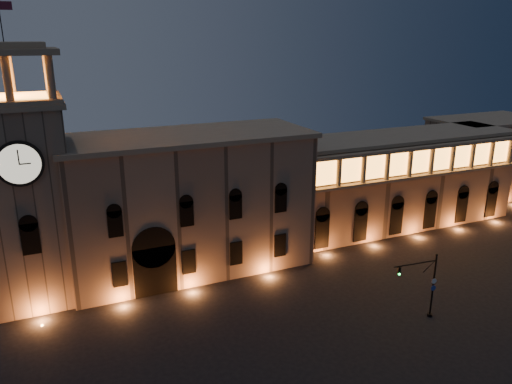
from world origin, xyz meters
TOP-DOWN VIEW (x-y plane):
  - ground at (0.00, 0.00)m, footprint 160.00×160.00m
  - government_building at (-2.08, 21.93)m, footprint 30.80×12.80m
  - clock_tower at (-20.50, 20.98)m, footprint 9.80×9.80m
  - colonnade_wing at (32.00, 23.92)m, footprint 40.60×11.50m
  - secondary_building at (58.00, 30.00)m, footprint 20.00×12.00m
  - traffic_light at (17.10, -0.40)m, footprint 5.36×0.83m

SIDE VIEW (x-z plane):
  - ground at x=0.00m, z-range 0.00..0.00m
  - traffic_light at x=17.10m, z-range 0.19..7.55m
  - secondary_building at x=58.00m, z-range 0.00..14.00m
  - colonnade_wing at x=32.00m, z-range 0.08..14.58m
  - government_building at x=-2.08m, z-range -0.03..17.57m
  - clock_tower at x=-20.50m, z-range -3.70..28.70m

